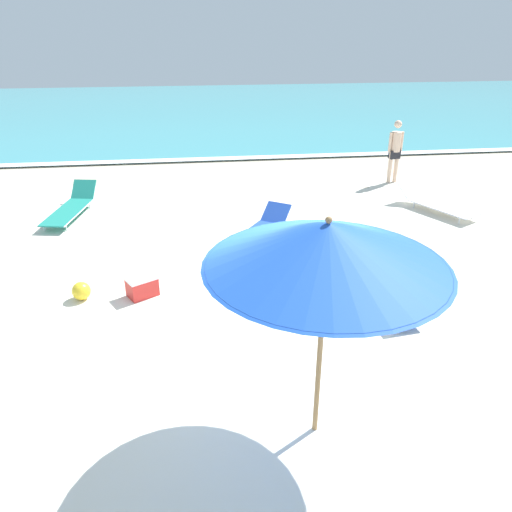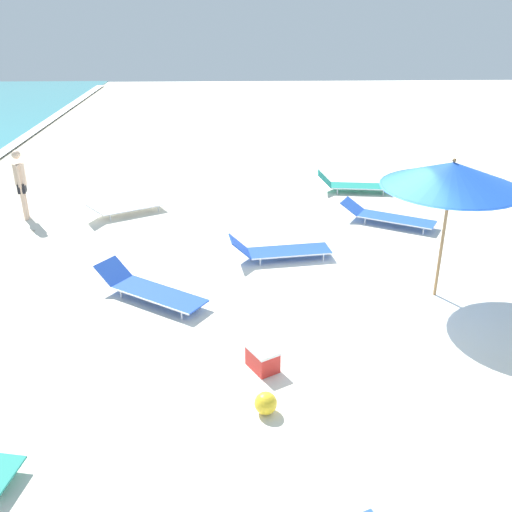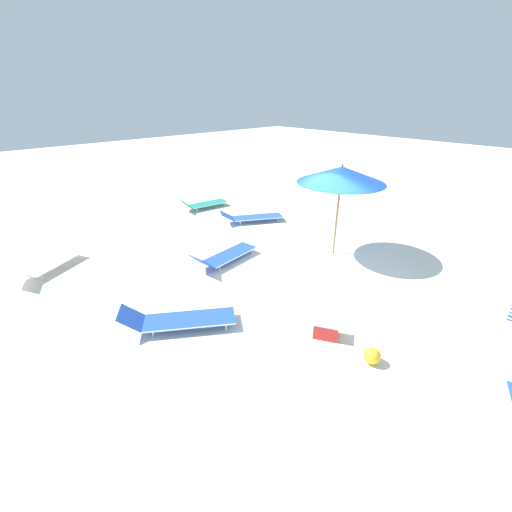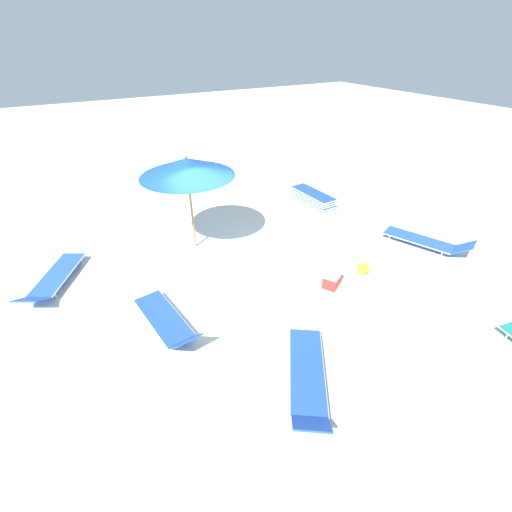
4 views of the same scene
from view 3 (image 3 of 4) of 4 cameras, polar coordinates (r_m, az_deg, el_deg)
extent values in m
cube|color=silver|center=(9.31, 9.17, -3.69)|extent=(60.00, 60.00, 0.16)
cube|color=#B8AE96|center=(14.63, -36.19, 2.99)|extent=(2.28, 1.14, 0.00)
cylinder|color=#9E7547|center=(10.28, 13.35, 6.59)|extent=(0.06, 0.06, 2.37)
cone|color=blue|center=(9.97, 14.06, 13.03)|extent=(2.46, 2.46, 0.45)
cylinder|color=#163D95|center=(10.01, 13.92, 11.82)|extent=(2.39, 2.39, 0.01)
sphere|color=#9E7547|center=(9.92, 14.22, 14.47)|extent=(0.07, 0.07, 0.07)
cylinder|color=silver|center=(7.14, 36.60, -18.15)|extent=(0.03, 0.03, 0.16)
cube|color=white|center=(11.01, -30.64, -0.87)|extent=(1.32, 1.74, 0.03)
cylinder|color=silver|center=(10.79, -29.57, -1.11)|extent=(0.82, 1.47, 0.03)
cylinder|color=silver|center=(11.23, -31.66, -0.64)|extent=(0.82, 1.47, 0.03)
cube|color=white|center=(10.39, -34.90, -2.37)|extent=(0.71, 0.65, 0.39)
cylinder|color=silver|center=(11.25, -27.32, -0.11)|extent=(0.03, 0.03, 0.16)
cylinder|color=silver|center=(11.61, -29.12, 0.25)|extent=(0.03, 0.03, 0.16)
cylinder|color=silver|center=(10.51, -32.09, -3.03)|extent=(0.03, 0.03, 0.16)
cylinder|color=silver|center=(10.89, -33.84, -2.56)|extent=(0.03, 0.03, 0.16)
cube|color=blue|center=(12.93, 0.28, 6.53)|extent=(1.43, 1.90, 0.03)
cylinder|color=silver|center=(12.66, 0.61, 6.09)|extent=(0.94, 1.62, 0.03)
cylinder|color=silver|center=(13.21, -0.02, 6.95)|extent=(0.94, 1.62, 0.03)
cube|color=blue|center=(12.68, -4.85, 6.70)|extent=(0.74, 0.71, 0.30)
cylinder|color=silver|center=(12.91, 3.67, 6.00)|extent=(0.03, 0.03, 0.16)
cylinder|color=silver|center=(13.37, 3.04, 6.72)|extent=(0.03, 0.03, 0.16)
cylinder|color=silver|center=(12.59, -2.64, 5.49)|extent=(0.03, 0.03, 0.16)
cylinder|color=silver|center=(13.06, -3.07, 6.24)|extent=(0.03, 0.03, 0.16)
cube|color=blue|center=(7.35, -10.97, -10.33)|extent=(1.55, 1.89, 0.03)
cylinder|color=silver|center=(7.11, -11.01, -11.74)|extent=(1.08, 1.57, 0.03)
cylinder|color=silver|center=(7.60, -10.92, -9.00)|extent=(1.08, 1.57, 0.03)
cube|color=blue|center=(7.42, -20.11, -9.64)|extent=(0.73, 0.70, 0.36)
cylinder|color=silver|center=(7.20, -5.02, -11.75)|extent=(0.03, 0.03, 0.16)
cylinder|color=silver|center=(7.61, -5.31, -9.42)|extent=(0.03, 0.03, 0.16)
cylinder|color=silver|center=(7.29, -16.80, -12.38)|extent=(0.03, 0.03, 0.16)
cylinder|color=silver|center=(7.70, -16.37, -10.05)|extent=(0.03, 0.03, 0.16)
cube|color=blue|center=(9.95, -4.36, 0.28)|extent=(0.84, 1.84, 0.03)
cylinder|color=silver|center=(9.76, -3.08, -0.21)|extent=(0.27, 1.76, 0.03)
cylinder|color=silver|center=(10.14, -5.60, 0.74)|extent=(0.27, 1.76, 0.03)
cube|color=blue|center=(9.19, -9.02, -0.93)|extent=(0.63, 0.49, 0.40)
cylinder|color=silver|center=(10.30, -0.68, 0.70)|extent=(0.03, 0.03, 0.16)
cylinder|color=silver|center=(10.60, -2.80, 1.44)|extent=(0.03, 0.03, 0.16)
cylinder|color=silver|center=(9.39, -6.09, -2.09)|extent=(0.03, 0.03, 0.16)
cylinder|color=silver|center=(9.72, -8.22, -1.19)|extent=(0.03, 0.03, 0.16)
cube|color=#1E8475|center=(14.68, -8.05, 8.66)|extent=(0.80, 1.72, 0.03)
cylinder|color=silver|center=(14.43, -7.47, 8.38)|extent=(0.24, 1.65, 0.03)
cylinder|color=silver|center=(14.94, -8.60, 8.92)|extent=(0.24, 1.65, 0.03)
cube|color=#1E8475|center=(14.20, -11.77, 8.59)|extent=(0.62, 0.48, 0.40)
cylinder|color=silver|center=(14.80, -5.32, 8.55)|extent=(0.03, 0.03, 0.16)
cylinder|color=silver|center=(15.22, -6.32, 9.00)|extent=(0.03, 0.03, 0.16)
cylinder|color=silver|center=(14.22, -9.84, 7.55)|extent=(0.03, 0.03, 0.16)
cylinder|color=silver|center=(14.66, -10.75, 8.04)|extent=(0.03, 0.03, 0.16)
sphere|color=yellow|center=(6.75, 18.78, -15.44)|extent=(0.31, 0.31, 0.31)
cube|color=red|center=(7.12, 11.61, -11.89)|extent=(0.59, 0.53, 0.32)
cube|color=white|center=(7.01, 11.75, -10.70)|extent=(0.61, 0.55, 0.05)
camera|label=1|loc=(13.09, 31.35, 22.08)|focal=35.00mm
camera|label=2|loc=(6.11, 93.32, 6.34)|focal=40.00mm
camera|label=4|loc=(8.02, -48.68, 23.67)|focal=24.00mm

